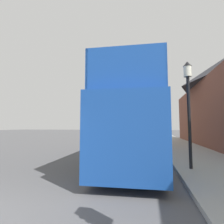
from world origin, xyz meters
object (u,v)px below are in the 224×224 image
object	(u,v)px
tour_bus	(132,126)
lamp_post_nearest	(188,93)
parked_car_ahead_of_bus	(148,139)
lamp_post_second	(166,110)

from	to	relation	value
tour_bus	lamp_post_nearest	bearing A→B (deg)	-36.66
parked_car_ahead_of_bus	lamp_post_nearest	size ratio (longest dim) A/B	0.96
lamp_post_second	parked_car_ahead_of_bus	bearing A→B (deg)	167.25
parked_car_ahead_of_bus	lamp_post_second	bearing A→B (deg)	-13.67
lamp_post_nearest	lamp_post_second	size ratio (longest dim) A/B	0.98
tour_bus	lamp_post_second	xyz separation A→B (m)	(2.46, 6.96, 1.46)
tour_bus	lamp_post_nearest	distance (m)	3.38
tour_bus	lamp_post_second	bearing A→B (deg)	68.06
lamp_post_nearest	lamp_post_second	distance (m)	8.69
tour_bus	parked_car_ahead_of_bus	world-z (taller)	tour_bus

